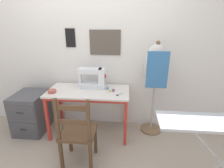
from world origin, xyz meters
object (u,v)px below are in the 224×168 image
thread_spool_near_machine (107,88)px  dress_form (156,70)px  fabric_bowl (52,91)px  thread_spool_far_edge (113,90)px  wooden_chair (78,133)px  thread_spool_mid_table (110,91)px  filing_cabinet (31,112)px  sewing_machine (93,79)px  scissors (119,95)px

thread_spool_near_machine → dress_form: dress_form is taller
fabric_bowl → thread_spool_far_edge: 0.86m
dress_form → wooden_chair: bearing=-141.2°
thread_spool_mid_table → fabric_bowl: bearing=-172.6°
fabric_bowl → thread_spool_mid_table: fabric_bowl is taller
thread_spool_near_machine → filing_cabinet: 1.27m
sewing_machine → dress_form: dress_form is taller
sewing_machine → thread_spool_mid_table: 0.32m
sewing_machine → thread_spool_mid_table: sewing_machine is taller
fabric_bowl → scissors: size_ratio=0.93×
filing_cabinet → sewing_machine: bearing=7.9°
scissors → dress_form: bearing=26.8°
fabric_bowl → scissors: (0.94, 0.01, -0.02)m
dress_form → sewing_machine: bearing=-178.8°
wooden_chair → filing_cabinet: wooden_chair is taller
thread_spool_mid_table → wooden_chair: bearing=-117.6°
thread_spool_mid_table → thread_spool_near_machine: bearing=118.4°
thread_spool_mid_table → filing_cabinet: size_ratio=0.06×
fabric_bowl → dress_form: 1.50m
fabric_bowl → thread_spool_mid_table: 0.81m
thread_spool_near_machine → thread_spool_far_edge: bearing=-36.7°
thread_spool_far_edge → filing_cabinet: 1.35m
scissors → dress_form: dress_form is taller
thread_spool_mid_table → scissors: bearing=-35.4°
sewing_machine → filing_cabinet: bearing=-172.1°
thread_spool_mid_table → wooden_chair: size_ratio=0.04×
fabric_bowl → thread_spool_near_machine: fabric_bowl is taller
fabric_bowl → filing_cabinet: size_ratio=0.19×
sewing_machine → filing_cabinet: size_ratio=0.65×
sewing_machine → thread_spool_mid_table: size_ratio=11.42×
scissors → thread_spool_far_edge: thread_spool_far_edge is taller
scissors → sewing_machine: bearing=148.8°
scissors → thread_spool_far_edge: bearing=128.3°
thread_spool_near_machine → thread_spool_far_edge: size_ratio=0.92×
sewing_machine → thread_spool_mid_table: bearing=-28.9°
sewing_machine → dress_form: (0.90, 0.02, 0.15)m
scissors → filing_cabinet: scissors is taller
thread_spool_near_machine → scissors: bearing=-44.9°
scissors → fabric_bowl: bearing=-179.4°
scissors → thread_spool_mid_table: 0.16m
scissors → thread_spool_mid_table: size_ratio=3.51×
thread_spool_far_edge → dress_form: 0.67m
dress_form → fabric_bowl: bearing=-169.5°
scissors → dress_form: (0.51, 0.26, 0.29)m
fabric_bowl → wooden_chair: 0.76m
sewing_machine → wooden_chair: sewing_machine is taller
sewing_machine → thread_spool_far_edge: size_ratio=9.28×
wooden_chair → fabric_bowl: bearing=133.9°
thread_spool_mid_table → sewing_machine: bearing=151.1°
wooden_chair → filing_cabinet: size_ratio=1.47×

